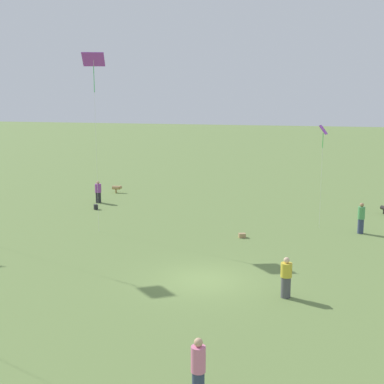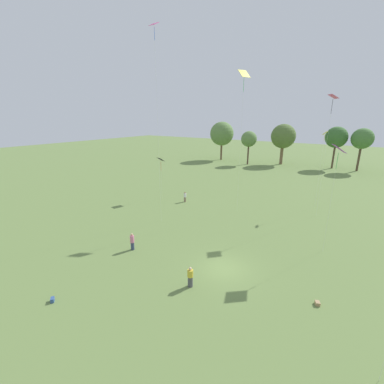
{
  "view_description": "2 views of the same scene",
  "coord_description": "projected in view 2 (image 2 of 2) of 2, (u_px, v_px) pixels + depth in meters",
  "views": [
    {
      "loc": [
        -21.89,
        -5.28,
        8.09
      ],
      "look_at": [
        1.34,
        0.91,
        3.68
      ],
      "focal_mm": 50.0,
      "sensor_mm": 36.0,
      "label": 1
    },
    {
      "loc": [
        8.45,
        -17.87,
        12.73
      ],
      "look_at": [
        -3.58,
        0.26,
        6.32
      ],
      "focal_mm": 24.0,
      "sensor_mm": 36.0,
      "label": 2
    }
  ],
  "objects": [
    {
      "name": "kite_7",
      "position": [
        161.0,
        161.0,
        39.94
      ],
      "size": [
        1.21,
        1.1,
        6.62
      ],
      "rotation": [
        0.0,
        0.0,
        2.08
      ],
      "color": "black",
      "rests_on": "ground_plane"
    },
    {
      "name": "tree_3",
      "position": [
        336.0,
        137.0,
        63.61
      ],
      "size": [
        5.2,
        5.2,
        10.4
      ],
      "color": "brown",
      "rests_on": "ground_plane"
    },
    {
      "name": "kite_4",
      "position": [
        155.0,
        41.0,
        26.84
      ],
      "size": [
        0.88,
        0.79,
        22.11
      ],
      "rotation": [
        0.0,
        0.0,
        5.52
      ],
      "color": "#E54C99",
      "rests_on": "ground_plane"
    },
    {
      "name": "ground_plane",
      "position": [
        224.0,
        269.0,
        22.36
      ],
      "size": [
        240.0,
        240.0,
        0.0
      ],
      "primitive_type": "plane",
      "color": "olive"
    },
    {
      "name": "kite_9",
      "position": [
        244.0,
        79.0,
        31.07
      ],
      "size": [
        1.39,
        1.57,
        18.18
      ],
      "rotation": [
        0.0,
        0.0,
        0.35
      ],
      "color": "yellow",
      "rests_on": "ground_plane"
    },
    {
      "name": "tree_1",
      "position": [
        249.0,
        139.0,
        69.27
      ],
      "size": [
        4.19,
        4.19,
        9.02
      ],
      "color": "brown",
      "rests_on": "ground_plane"
    },
    {
      "name": "person_3",
      "position": [
        185.0,
        197.0,
        39.66
      ],
      "size": [
        0.51,
        0.51,
        1.57
      ],
      "rotation": [
        0.0,
        0.0,
        5.88
      ],
      "color": "#847056",
      "rests_on": "ground_plane"
    },
    {
      "name": "picnic_bag_0",
      "position": [
        52.0,
        300.0,
        18.32
      ],
      "size": [
        0.46,
        0.42,
        0.3
      ],
      "rotation": [
        0.0,
        0.0,
        2.49
      ],
      "color": "#33518C",
      "rests_on": "ground_plane"
    },
    {
      "name": "kite_3",
      "position": [
        333.0,
        102.0,
        30.2
      ],
      "size": [
        1.36,
        1.39,
        15.25
      ],
      "rotation": [
        0.0,
        0.0,
        1.37
      ],
      "color": "#E54C99",
      "rests_on": "ground_plane"
    },
    {
      "name": "kite_5",
      "position": [
        324.0,
        138.0,
        34.86
      ],
      "size": [
        0.62,
        0.74,
        10.81
      ],
      "rotation": [
        0.0,
        0.0,
        3.79
      ],
      "color": "yellow",
      "rests_on": "ground_plane"
    },
    {
      "name": "tree_2",
      "position": [
        283.0,
        136.0,
        69.26
      ],
      "size": [
        6.47,
        6.47,
        10.88
      ],
      "color": "brown",
      "rests_on": "ground_plane"
    },
    {
      "name": "tree_4",
      "position": [
        362.0,
        139.0,
        60.29
      ],
      "size": [
        4.82,
        4.82,
        10.17
      ],
      "color": "brown",
      "rests_on": "ground_plane"
    },
    {
      "name": "person_4",
      "position": [
        132.0,
        242.0,
        25.31
      ],
      "size": [
        0.55,
        0.55,
        1.75
      ],
      "rotation": [
        0.0,
        0.0,
        2.16
      ],
      "color": "#333D5B",
      "rests_on": "ground_plane"
    },
    {
      "name": "picnic_bag_2",
      "position": [
        317.0,
        303.0,
        18.02
      ],
      "size": [
        0.43,
        0.47,
        0.25
      ],
      "rotation": [
        0.0,
        0.0,
        1.98
      ],
      "color": "#A58459",
      "rests_on": "ground_plane"
    },
    {
      "name": "kite_1",
      "position": [
        339.0,
        151.0,
        22.53
      ],
      "size": [
        1.4,
        1.52,
        10.39
      ],
      "rotation": [
        0.0,
        0.0,
        1.13
      ],
      "color": "purple",
      "rests_on": "ground_plane"
    },
    {
      "name": "tree_0",
      "position": [
        222.0,
        134.0,
        76.77
      ],
      "size": [
        7.0,
        7.0,
        11.32
      ],
      "color": "brown",
      "rests_on": "ground_plane"
    },
    {
      "name": "person_0",
      "position": [
        190.0,
        277.0,
        19.8
      ],
      "size": [
        0.62,
        0.62,
        1.69
      ],
      "rotation": [
        0.0,
        0.0,
        5.2
      ],
      "color": "#4C4C51",
      "rests_on": "ground_plane"
    }
  ]
}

